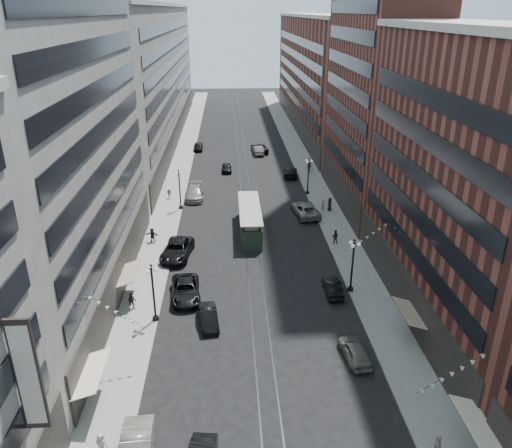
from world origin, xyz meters
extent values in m
plane|color=black|center=(0.00, 60.00, 0.00)|extent=(220.00, 220.00, 0.00)
cube|color=gray|center=(-11.00, 70.00, 0.07)|extent=(4.00, 180.00, 0.15)
cube|color=gray|center=(11.00, 70.00, 0.07)|extent=(4.00, 180.00, 0.15)
cube|color=#2D2D33|center=(-0.70, 70.00, 0.01)|extent=(0.12, 180.00, 0.02)
cube|color=#2D2D33|center=(0.70, 70.00, 0.01)|extent=(0.12, 180.00, 0.02)
cube|color=#A7A294|center=(-17.00, 33.00, 14.00)|extent=(8.00, 36.00, 28.00)
cube|color=#A7A294|center=(-17.00, 96.00, 13.00)|extent=(8.00, 90.00, 26.00)
cube|color=brown|center=(17.00, 28.00, 12.00)|extent=(8.00, 30.00, 24.00)
cube|color=brown|center=(17.00, 56.00, 21.00)|extent=(8.00, 26.00, 42.00)
cube|color=brown|center=(17.00, 105.00, 12.00)|extent=(8.00, 72.00, 24.00)
cylinder|color=black|center=(-9.20, 28.00, 0.30)|extent=(0.56, 0.56, 0.30)
cylinder|color=black|center=(-9.20, 28.00, 2.75)|extent=(0.18, 0.18, 5.20)
sphere|color=black|center=(-9.20, 28.00, 5.55)|extent=(0.24, 0.24, 0.24)
sphere|color=white|center=(-8.75, 28.00, 5.15)|extent=(0.36, 0.36, 0.36)
sphere|color=white|center=(-9.42, 28.39, 5.15)|extent=(0.36, 0.36, 0.36)
sphere|color=white|center=(-9.42, 27.61, 5.15)|extent=(0.36, 0.36, 0.36)
cylinder|color=black|center=(-9.20, 55.00, 0.30)|extent=(0.56, 0.56, 0.30)
cylinder|color=black|center=(-9.20, 55.00, 2.75)|extent=(0.18, 0.18, 5.20)
sphere|color=black|center=(-9.20, 55.00, 5.55)|extent=(0.24, 0.24, 0.24)
sphere|color=white|center=(-8.75, 55.00, 5.15)|extent=(0.36, 0.36, 0.36)
sphere|color=white|center=(-9.42, 55.39, 5.15)|extent=(0.36, 0.36, 0.36)
sphere|color=white|center=(-9.42, 54.61, 5.15)|extent=(0.36, 0.36, 0.36)
cylinder|color=black|center=(9.20, 32.00, 0.30)|extent=(0.56, 0.56, 0.30)
cylinder|color=black|center=(9.20, 32.00, 2.75)|extent=(0.18, 0.18, 5.20)
sphere|color=black|center=(9.20, 32.00, 5.55)|extent=(0.24, 0.24, 0.24)
sphere|color=white|center=(9.65, 32.00, 5.15)|extent=(0.36, 0.36, 0.36)
sphere|color=white|center=(8.97, 32.39, 5.15)|extent=(0.36, 0.36, 0.36)
sphere|color=white|center=(8.97, 31.61, 5.15)|extent=(0.36, 0.36, 0.36)
cylinder|color=black|center=(9.20, 60.00, 0.30)|extent=(0.56, 0.56, 0.30)
cylinder|color=black|center=(9.20, 60.00, 2.75)|extent=(0.18, 0.18, 5.20)
sphere|color=black|center=(9.20, 60.00, 5.55)|extent=(0.24, 0.24, 0.24)
sphere|color=white|center=(9.65, 60.00, 5.15)|extent=(0.36, 0.36, 0.36)
sphere|color=white|center=(8.97, 60.39, 5.15)|extent=(0.36, 0.36, 0.36)
sphere|color=white|center=(8.97, 59.61, 5.15)|extent=(0.36, 0.36, 0.36)
cube|color=#203222|center=(0.00, 46.91, 1.25)|extent=(2.41, 11.57, 2.51)
cube|color=gray|center=(0.00, 46.91, 2.80)|extent=(1.54, 10.61, 0.58)
cube|color=gray|center=(0.00, 46.91, 3.18)|extent=(2.60, 11.76, 0.14)
cylinder|color=black|center=(0.00, 42.57, 0.34)|extent=(2.22, 0.67, 0.67)
cylinder|color=black|center=(0.00, 51.25, 0.34)|extent=(2.22, 0.67, 0.67)
imported|color=black|center=(-6.82, 31.81, 0.81)|extent=(3.19, 6.02, 1.61)
imported|color=#626157|center=(7.16, 21.82, 0.74)|extent=(2.13, 4.46, 1.47)
imported|color=#B5AC96|center=(-10.60, 13.44, 0.98)|extent=(0.92, 0.70, 1.66)
imported|color=black|center=(-11.53, 29.82, 0.97)|extent=(0.85, 0.55, 1.63)
imported|color=black|center=(-8.40, 40.44, 0.88)|extent=(3.75, 6.65, 1.75)
imported|color=gray|center=(-7.54, 59.21, 0.88)|extent=(2.60, 6.09, 1.75)
imported|color=black|center=(-8.40, 86.50, 0.74)|extent=(1.77, 4.35, 1.48)
imported|color=black|center=(7.37, 31.74, 0.69)|extent=(1.49, 4.20, 1.38)
imported|color=gray|center=(7.67, 51.78, 0.88)|extent=(3.63, 6.60, 1.75)
imported|color=black|center=(7.73, 69.00, 0.76)|extent=(2.76, 5.49, 1.53)
imported|color=black|center=(-2.84, 72.12, 0.69)|extent=(1.67, 4.06, 1.38)
imported|color=#636258|center=(3.20, 82.91, 0.80)|extent=(2.09, 5.00, 1.61)
imported|color=black|center=(-11.64, 44.31, 1.01)|extent=(1.65, 0.92, 1.71)
imported|color=#9F9583|center=(-11.17, 59.05, 0.91)|extent=(0.89, 0.41, 1.52)
imported|color=black|center=(9.81, 42.69, 0.98)|extent=(0.90, 0.64, 1.66)
imported|color=gray|center=(10.21, 52.90, 1.03)|extent=(0.77, 0.70, 1.76)
imported|color=black|center=(11.02, 70.16, 1.12)|extent=(1.31, 0.67, 1.94)
imported|color=black|center=(3.56, 84.67, 0.80)|extent=(3.34, 6.03, 1.60)
imported|color=black|center=(-4.50, 27.29, 0.70)|extent=(2.04, 4.42, 1.40)
imported|color=black|center=(11.19, 53.02, 1.07)|extent=(0.59, 0.95, 1.84)
camera|label=1|loc=(-2.39, -9.73, 25.45)|focal=35.00mm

